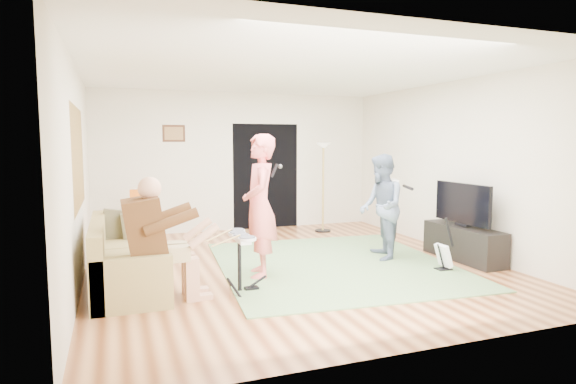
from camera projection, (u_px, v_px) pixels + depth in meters
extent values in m
plane|color=brown|center=(292.00, 265.00, 6.83)|extent=(6.00, 6.00, 0.00)
plane|color=white|center=(292.00, 71.00, 6.54)|extent=(6.00, 6.00, 0.00)
plane|color=olive|center=(78.00, 158.00, 5.92)|extent=(0.00, 2.05, 2.05)
plane|color=black|center=(266.00, 176.00, 9.70)|extent=(2.10, 0.00, 2.10)
cube|color=#3F2314|center=(174.00, 133.00, 9.00)|extent=(0.42, 0.03, 0.32)
cube|color=#5E824F|center=(334.00, 264.00, 6.86)|extent=(3.46, 3.81, 0.02)
cube|color=#9A864D|center=(130.00, 270.00, 5.80)|extent=(0.81, 1.62, 0.40)
cube|color=#9A864D|center=(98.00, 256.00, 5.66)|extent=(0.15, 2.01, 0.81)
cube|color=#9A864D|center=(127.00, 248.00, 6.64)|extent=(0.81, 0.19, 0.57)
cube|color=#9A864D|center=(132.00, 284.00, 4.94)|extent=(0.81, 0.19, 0.57)
cube|color=#563318|center=(144.00, 227.00, 5.18)|extent=(0.38, 0.50, 0.63)
sphere|color=tan|center=(150.00, 188.00, 5.16)|extent=(0.25, 0.25, 0.25)
cylinder|color=black|center=(240.00, 264.00, 5.59)|extent=(0.04, 0.04, 0.63)
cube|color=silver|center=(239.00, 238.00, 5.56)|extent=(0.12, 0.63, 0.04)
imported|color=#F06968|center=(260.00, 206.00, 6.18)|extent=(0.57, 0.75, 1.84)
imported|color=slate|center=(381.00, 207.00, 7.12)|extent=(0.81, 0.91, 1.57)
cube|color=black|center=(443.00, 269.00, 6.55)|extent=(0.20, 0.16, 0.03)
cube|color=white|center=(444.00, 255.00, 6.53)|extent=(0.15, 0.23, 0.31)
cylinder|color=black|center=(449.00, 232.00, 6.52)|extent=(0.16, 0.04, 0.41)
cylinder|color=black|center=(323.00, 231.00, 9.40)|extent=(0.31, 0.31, 0.03)
cylinder|color=#AC8F4A|center=(323.00, 189.00, 9.31)|extent=(0.04, 0.04, 1.63)
cone|color=white|center=(323.00, 146.00, 9.23)|extent=(0.27, 0.27, 0.11)
cube|color=tan|center=(142.00, 224.00, 7.70)|extent=(0.48, 0.48, 0.04)
cube|color=orange|center=(141.00, 202.00, 7.84)|extent=(0.40, 0.14, 0.41)
cube|color=black|center=(464.00, 243.00, 7.12)|extent=(0.40, 1.40, 0.50)
cube|color=black|center=(462.00, 203.00, 7.04)|extent=(0.06, 1.12, 0.59)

